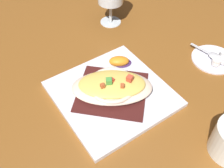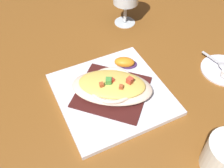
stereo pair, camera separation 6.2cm
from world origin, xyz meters
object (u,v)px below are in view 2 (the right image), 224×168
(square_plate, at_px, (112,94))
(spoon, at_px, (224,66))
(creamer_saucer, at_px, (224,69))
(gratin_dish, at_px, (112,86))
(orange_garnish, at_px, (125,62))

(square_plate, xyz_separation_m, spoon, (0.08, 0.31, 0.01))
(creamer_saucer, bearing_deg, square_plate, -105.12)
(square_plate, xyz_separation_m, gratin_dish, (0.00, 0.00, 0.03))
(orange_garnish, relative_size, spoon, 0.73)
(gratin_dish, relative_size, creamer_saucer, 1.82)
(square_plate, height_order, spoon, spoon)
(gratin_dish, relative_size, orange_garnish, 3.18)
(square_plate, distance_m, spoon, 0.32)
(orange_garnish, bearing_deg, square_plate, -51.43)
(orange_garnish, distance_m, spoon, 0.27)
(orange_garnish, bearing_deg, gratin_dish, -51.39)
(orange_garnish, xyz_separation_m, spoon, (0.14, 0.23, -0.01))
(creamer_saucer, bearing_deg, orange_garnish, -123.07)
(gratin_dish, xyz_separation_m, spoon, (0.08, 0.31, -0.02))
(gratin_dish, xyz_separation_m, orange_garnish, (-0.06, 0.08, -0.01))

